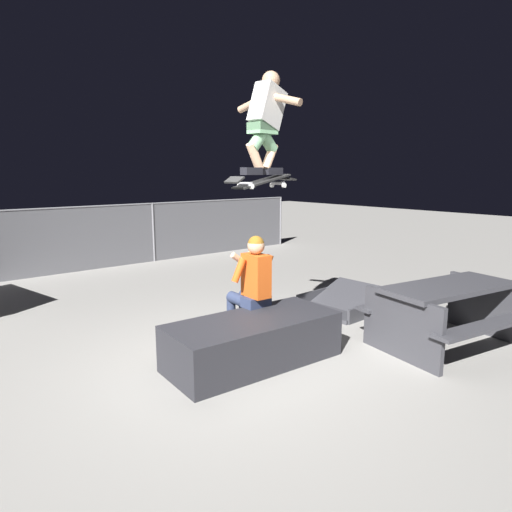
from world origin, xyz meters
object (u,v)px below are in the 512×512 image
(person_sitting_on_ledge, at_px, (251,284))
(skateboard, at_px, (262,181))
(skater_airborne, at_px, (266,118))
(kicker_ramp, at_px, (343,305))
(ledge_box_main, at_px, (253,341))
(picnic_table_back, at_px, (448,305))

(person_sitting_on_ledge, relative_size, skateboard, 1.29)
(skater_airborne, relative_size, kicker_ramp, 0.95)
(person_sitting_on_ledge, xyz_separation_m, skateboard, (0.05, -0.15, 1.20))
(kicker_ramp, bearing_deg, person_sitting_on_ledge, -174.14)
(ledge_box_main, distance_m, kicker_ramp, 2.40)
(person_sitting_on_ledge, relative_size, kicker_ramp, 1.13)
(picnic_table_back, bearing_deg, kicker_ramp, 83.51)
(picnic_table_back, bearing_deg, person_sitting_on_ledge, 139.32)
(kicker_ramp, bearing_deg, skater_airborne, -169.63)
(skater_airborne, bearing_deg, person_sitting_on_ledge, 128.27)
(skateboard, bearing_deg, person_sitting_on_ledge, 109.88)
(person_sitting_on_ledge, distance_m, skater_airborne, 1.90)
(ledge_box_main, height_order, skater_airborne, skater_airborne)
(person_sitting_on_ledge, height_order, skateboard, skateboard)
(person_sitting_on_ledge, xyz_separation_m, picnic_table_back, (1.78, -1.53, -0.25))
(person_sitting_on_ledge, xyz_separation_m, kicker_ramp, (1.97, 0.20, -0.68))
(person_sitting_on_ledge, height_order, skater_airborne, skater_airborne)
(skateboard, distance_m, kicker_ramp, 2.71)
(kicker_ramp, distance_m, picnic_table_back, 1.79)
(ledge_box_main, distance_m, skateboard, 1.77)
(ledge_box_main, relative_size, picnic_table_back, 0.99)
(skateboard, height_order, skater_airborne, skater_airborne)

